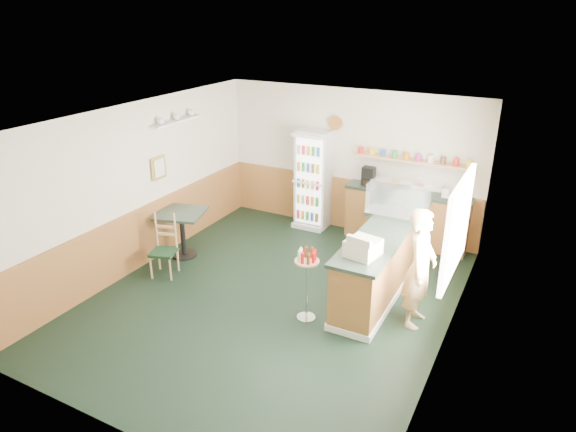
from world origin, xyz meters
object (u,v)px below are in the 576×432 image
Objects in this scene: cafe_table at (182,225)px; display_case at (398,200)px; drinks_fridge at (313,180)px; shopkeeper at (420,268)px; cafe_chair at (166,243)px; cash_register at (363,248)px; condiment_stand at (307,274)px.

display_case is at bearing 17.99° from cafe_table.
drinks_fridge is 3.60m from shopkeeper.
cafe_chair is (-1.26, -2.85, -0.42)m from drinks_fridge.
cafe_chair is at bearing -166.67° from cash_register.
display_case is at bearing 10.00° from cafe_chair.
display_case is 1.48m from shopkeeper.
display_case is 0.54× the size of shopkeeper.
cafe_chair is at bearing 96.07° from shopkeeper.
drinks_fridge is 2.32m from display_case.
display_case is 0.98× the size of cafe_table.
shopkeeper is (2.69, -2.38, -0.11)m from drinks_fridge.
drinks_fridge reaches higher than cash_register.
shopkeeper is at bearing -60.51° from display_case.
condiment_stand is 1.13× the size of cafe_table.
condiment_stand is 1.04× the size of cafe_chair.
cafe_table is (-4.10, 0.13, -0.26)m from shopkeeper.
condiment_stand is (-0.67, -1.85, -0.56)m from display_case.
shopkeeper is 1.81× the size of cafe_table.
cafe_table is at bearing 164.77° from condiment_stand.
cafe_chair reaches higher than cafe_table.
shopkeeper reaches higher than cash_register.
cash_register is 0.39× the size of condiment_stand.
drinks_fridge is at bearing 113.77° from condiment_stand.
display_case reaches higher than cafe_table.
drinks_fridge is at bearing 48.49° from cafe_chair.
display_case is at bearing 100.57° from cash_register.
cafe_chair is (-2.58, 0.14, -0.18)m from condiment_stand.
cash_register is at bearing -14.92° from cafe_chair.
cafe_table is at bearing -162.01° from display_case.
display_case reaches higher than cash_register.
drinks_fridge reaches higher than display_case.
drinks_fridge is 3.15m from cafe_chair.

